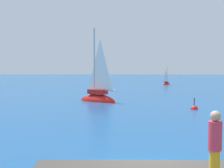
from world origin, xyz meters
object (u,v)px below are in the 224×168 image
object	(u,v)px
person_standing	(215,147)
sailboat_near	(98,97)
sailboat_far	(166,83)
marker_buoy	(194,109)

from	to	relation	value
person_standing	sailboat_near	bearing A→B (deg)	-132.19
sailboat_far	person_standing	bearing A→B (deg)	-138.74
sailboat_near	marker_buoy	bearing A→B (deg)	-177.41
sailboat_far	marker_buoy	distance (m)	25.52
person_standing	marker_buoy	distance (m)	16.95
sailboat_near	marker_buoy	size ratio (longest dim) A/B	6.30
person_standing	sailboat_far	bearing A→B (deg)	-149.94
sailboat_near	sailboat_far	world-z (taller)	sailboat_near
sailboat_far	person_standing	xyz separation A→B (m)	(-5.47, -41.93, 1.55)
sailboat_near	person_standing	size ratio (longest dim) A/B	4.40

